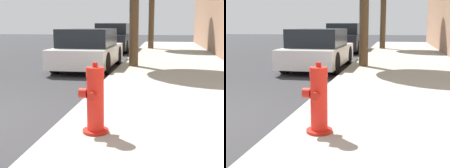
% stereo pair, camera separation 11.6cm
% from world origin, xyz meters
% --- Properties ---
extents(sidewalk_slab, '(3.51, 40.00, 0.16)m').
position_xyz_m(sidewalk_slab, '(3.68, 0.00, 0.08)').
color(sidewalk_slab, '#99968E').
rests_on(sidewalk_slab, ground_plane).
extents(fire_hydrant, '(0.35, 0.35, 0.84)m').
position_xyz_m(fire_hydrant, '(2.50, -0.21, 0.54)').
color(fire_hydrant, red).
rests_on(fire_hydrant, sidewalk_slab).
extents(parked_car_near, '(1.72, 3.93, 1.29)m').
position_xyz_m(parked_car_near, '(0.88, 6.23, 0.63)').
color(parked_car_near, silver).
rests_on(parked_car_near, ground_plane).
extents(parked_car_mid, '(1.73, 4.30, 1.48)m').
position_xyz_m(parked_car_mid, '(0.68, 12.84, 0.71)').
color(parked_car_mid, black).
rests_on(parked_car_mid, ground_plane).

